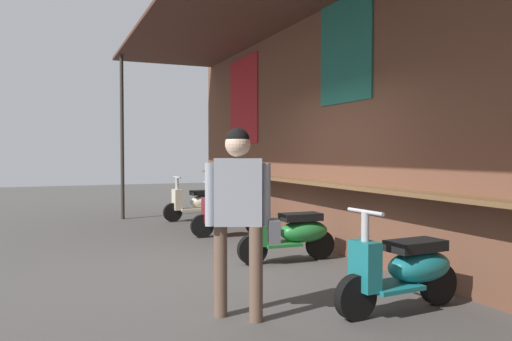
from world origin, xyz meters
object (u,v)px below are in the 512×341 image
scooter_maroon (234,214)px  shopper_with_handbag (240,203)px  scooter_cream (198,202)px  scooter_green (293,233)px  scooter_teal (406,269)px

scooter_maroon → shopper_with_handbag: shopper_with_handbag is taller
scooter_maroon → scooter_cream: bearing=-87.2°
scooter_maroon → shopper_with_handbag: bearing=73.1°
scooter_maroon → scooter_green: 2.28m
scooter_maroon → scooter_teal: same height
scooter_cream → shopper_with_handbag: (6.45, -1.50, 0.64)m
scooter_cream → scooter_maroon: (2.25, 0.00, 0.00)m
scooter_teal → scooter_green: bearing=-94.2°
scooter_maroon → shopper_with_handbag: (4.20, -1.50, 0.64)m
scooter_cream → shopper_with_handbag: 6.65m
scooter_cream → scooter_teal: same height
scooter_cream → scooter_green: size_ratio=1.00×
scooter_maroon → scooter_green: bearing=92.8°
scooter_green → scooter_teal: 2.31m
scooter_cream → scooter_green: same height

